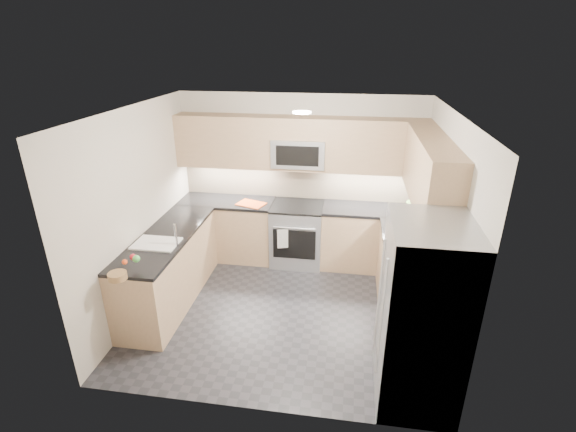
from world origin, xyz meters
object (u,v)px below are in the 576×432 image
at_px(cutting_board, 251,204).
at_px(fruit_basket, 117,276).
at_px(microwave, 299,152).
at_px(refrigerator, 422,315).
at_px(utensil_bowl, 416,208).
at_px(gas_range, 297,234).

bearing_deg(cutting_board, fruit_basket, -111.01).
distance_m(microwave, refrigerator, 3.04).
xyz_separation_m(utensil_bowl, cutting_board, (-2.36, -0.02, -0.07)).
bearing_deg(refrigerator, cutting_board, 132.27).
bearing_deg(utensil_bowl, fruit_basket, -144.88).
height_order(utensil_bowl, fruit_basket, utensil_bowl).
xyz_separation_m(refrigerator, cutting_board, (-2.13, 2.35, 0.05)).
bearing_deg(microwave, cutting_board, -163.36).
bearing_deg(fruit_basket, refrigerator, -1.95).
bearing_deg(refrigerator, fruit_basket, 178.05).
xyz_separation_m(refrigerator, fruit_basket, (-2.99, 0.10, 0.07)).
xyz_separation_m(microwave, cutting_board, (-0.68, -0.20, -0.75)).
relative_size(gas_range, utensil_bowl, 3.36).
height_order(gas_range, cutting_board, cutting_board).
bearing_deg(utensil_bowl, microwave, 173.81).
xyz_separation_m(utensil_bowl, fruit_basket, (-3.22, -2.27, -0.04)).
xyz_separation_m(microwave, fruit_basket, (-1.54, -2.45, -0.73)).
bearing_deg(microwave, gas_range, -90.00).
bearing_deg(gas_range, refrigerator, -59.12).
relative_size(gas_range, fruit_basket, 4.79).
height_order(microwave, refrigerator, microwave).
relative_size(microwave, utensil_bowl, 2.81).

